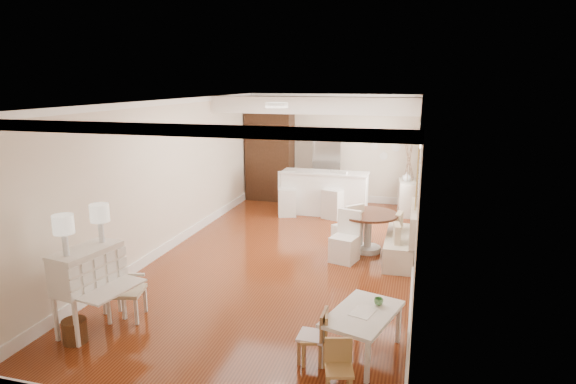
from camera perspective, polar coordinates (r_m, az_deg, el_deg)
The scene contains 20 objects.
room at distance 8.58m, azimuth 0.51°, elevation 5.38°, with size 9.00×9.04×2.82m.
secretary_bureau at distance 6.70m, azimuth -22.49°, elevation -10.63°, with size 0.86×0.88×1.10m, color white.
gustavian_armchair at distance 6.89m, azimuth -18.61°, elevation -10.94°, with size 0.47×0.47×0.81m, color white.
wicker_basket at distance 6.65m, azimuth -23.96°, elevation -14.82°, with size 0.29×0.29×0.29m, color #58351B.
kids_table at distance 5.88m, azimuth 8.78°, elevation -16.22°, with size 0.64×1.07×0.54m, color white.
kids_chair_a at distance 5.66m, azimuth 3.11°, elevation -16.74°, with size 0.30×0.30×0.63m, color tan.
kids_chair_b at distance 5.68m, azimuth 2.89°, elevation -16.58°, with size 0.31×0.31×0.64m, color #956D44.
kids_chair_c at distance 5.19m, azimuth 6.08°, elevation -20.15°, with size 0.28×0.28×0.58m, color tan.
banquette at distance 8.81m, azimuth 13.20°, elevation -4.73°, with size 0.52×1.60×0.98m, color silver.
dining_table at distance 9.10m, azimuth 9.44°, elevation -4.76°, with size 1.09×1.09×0.74m, color #4A2618.
slip_chair_near at distance 8.54m, azimuth 6.74°, elevation -5.29°, with size 0.43×0.45×0.90m, color white.
slip_chair_far at distance 9.18m, azimuth 7.03°, elevation -4.01°, with size 0.43×0.44×0.90m, color white.
breakfast_counter at distance 11.50m, azimuth 4.35°, elevation -0.11°, with size 2.05×0.65×1.03m, color white.
bar_stool_left at distance 11.33m, azimuth -0.12°, elevation -0.26°, with size 0.41×0.41×1.04m, color silver.
bar_stool_right at distance 11.17m, azimuth 5.49°, elevation -0.37°, with size 0.44×0.44×1.09m, color silver.
pantry_cabinet at distance 12.82m, azimuth -2.14°, elevation 4.17°, with size 1.20×0.60×2.30m, color #381E11.
fridge at distance 12.40m, azimuth 6.23°, elevation 2.63°, with size 0.75×0.65×1.80m, color silver.
sideboard at distance 11.82m, azimuth 13.89°, elevation -0.66°, with size 0.38×0.85×0.81m, color silver.
pencil_cup at distance 5.93m, azimuth 10.68°, elevation -12.64°, with size 0.11×0.11×0.08m, color #60A461.
branch_vase at distance 11.72m, azimuth 13.88°, elevation 1.81°, with size 0.21×0.21×0.22m, color white.
Camera 1 is at (2.23, -7.90, 3.13)m, focal length 30.00 mm.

